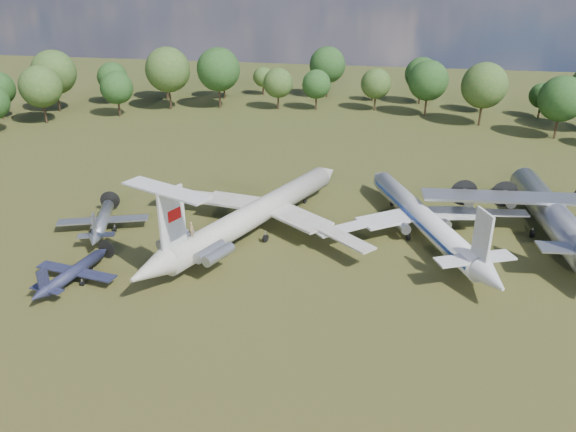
% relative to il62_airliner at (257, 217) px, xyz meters
% --- Properties ---
extents(ground, '(300.00, 300.00, 0.00)m').
position_rel_il62_airliner_xyz_m(ground, '(0.29, -3.59, -2.35)').
color(ground, '#233B13').
rests_on(ground, ground).
extents(il62_airliner, '(52.90, 58.70, 4.71)m').
position_rel_il62_airliner_xyz_m(il62_airliner, '(0.00, 0.00, 0.00)').
color(il62_airliner, silver).
rests_on(il62_airliner, ground).
extents(tu104_jet, '(45.25, 50.71, 4.17)m').
position_rel_il62_airliner_xyz_m(tu104_jet, '(23.00, 3.18, -0.27)').
color(tu104_jet, silver).
rests_on(tu104_jet, ground).
extents(an12_transport, '(38.85, 42.64, 5.22)m').
position_rel_il62_airliner_xyz_m(an12_transport, '(40.57, 6.69, 0.25)').
color(an12_transport, '#93969A').
rests_on(an12_transport, ground).
extents(small_prop_west, '(12.86, 15.99, 2.11)m').
position_rel_il62_airliner_xyz_m(small_prop_west, '(-18.37, -17.46, -1.30)').
color(small_prop_west, black).
rests_on(small_prop_west, ground).
extents(small_prop_northwest, '(17.45, 20.31, 2.52)m').
position_rel_il62_airliner_xyz_m(small_prop_northwest, '(-21.70, -3.68, -1.10)').
color(small_prop_northwest, '#A3A5AB').
rests_on(small_prop_northwest, ground).
extents(person_on_il62, '(0.78, 0.58, 1.96)m').
position_rel_il62_airliner_xyz_m(person_on_il62, '(-5.21, -12.11, 3.33)').
color(person_on_il62, olive).
rests_on(person_on_il62, il62_airliner).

